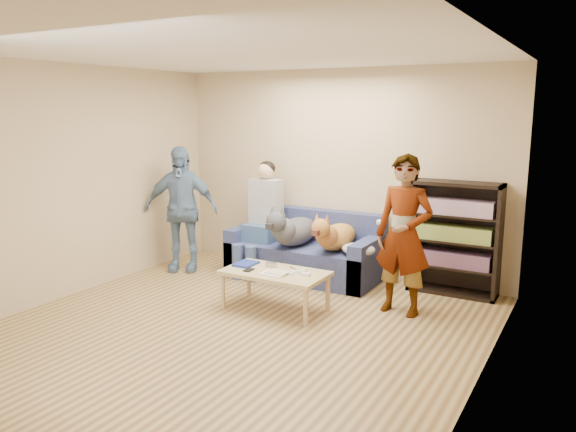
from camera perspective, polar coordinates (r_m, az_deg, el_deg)
The scene contains 26 objects.
ground at distance 5.44m, azimuth -6.40°, elevation -11.99°, with size 5.00×5.00×0.00m, color brown.
ceiling at distance 5.04m, azimuth -7.04°, elevation 16.41°, with size 5.00×5.00×0.00m, color white.
wall_back at distance 7.23m, azimuth 5.11°, elevation 4.42°, with size 4.50×4.50×0.00m, color tan.
wall_left at distance 6.65m, azimuth -22.57°, elevation 3.07°, with size 5.00×5.00×0.00m, color tan.
wall_right at distance 4.18m, azimuth 19.04°, elevation -0.86°, with size 5.00×5.00×0.00m, color tan.
blanket at distance 6.59m, azimuth 7.17°, elevation -3.37°, with size 0.40×0.34×0.14m, color silver.
person_standing_right at distance 5.86m, azimuth 11.68°, elevation -1.93°, with size 0.61×0.40×1.66m, color gray.
person_standing_left at distance 7.44m, azimuth -10.82°, elevation 0.70°, with size 0.96×0.40×1.64m, color #6A85AA.
held_controller at distance 5.71m, azimuth 9.20°, elevation -0.60°, with size 0.04×0.11×0.03m, color white.
notebook_blue at distance 6.19m, azimuth -4.29°, elevation -4.86°, with size 0.20×0.26×0.03m, color navy.
papers at distance 5.83m, azimuth -1.42°, elevation -5.86°, with size 0.26×0.20×0.01m, color white.
magazine at distance 5.83m, azimuth -1.07°, elevation -5.73°, with size 0.22×0.17×0.01m, color beige.
camera_silver at distance 6.09m, azimuth -1.73°, elevation -4.96°, with size 0.11×0.06×0.05m, color #B4B4B9.
controller_a at distance 5.89m, azimuth 1.51°, elevation -5.62°, with size 0.04×0.13×0.03m, color silver.
controller_b at distance 5.79m, azimuth 1.84°, elevation -5.93°, with size 0.09×0.06×0.03m, color white.
headphone_cup_a at distance 5.83m, azimuth 0.26°, elevation -5.85°, with size 0.07×0.07×0.02m, color silver.
headphone_cup_b at distance 5.89m, azimuth 0.64°, elevation -5.66°, with size 0.07×0.07×0.02m, color white.
pen_orange at distance 5.82m, azimuth -2.32°, elevation -5.94°, with size 0.01×0.01×0.14m, color #CA531C.
pen_black at distance 6.03m, azimuth 0.53°, elevation -5.32°, with size 0.01×0.01×0.14m, color black.
wallet at distance 5.97m, azimuth -4.00°, elevation -5.49°, with size 0.07×0.12×0.01m, color black.
sofa at distance 7.17m, azimuth 1.81°, elevation -3.90°, with size 1.90×0.85×0.82m.
person_seated at distance 7.23m, azimuth -2.67°, elevation 0.23°, with size 0.40×0.73×1.47m.
dog_gray at distance 6.94m, azimuth 0.46°, elevation -1.44°, with size 0.39×1.24×0.57m.
dog_tan at distance 6.75m, azimuth 4.71°, elevation -2.01°, with size 0.35×1.14×0.51m.
coffee_table at distance 5.96m, azimuth -1.33°, elevation -6.05°, with size 1.10×0.60×0.42m.
bookshelf at distance 6.68m, azimuth 16.59°, elevation -1.93°, with size 1.00×0.34×1.30m.
Camera 1 is at (2.98, -4.04, 2.11)m, focal length 35.00 mm.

